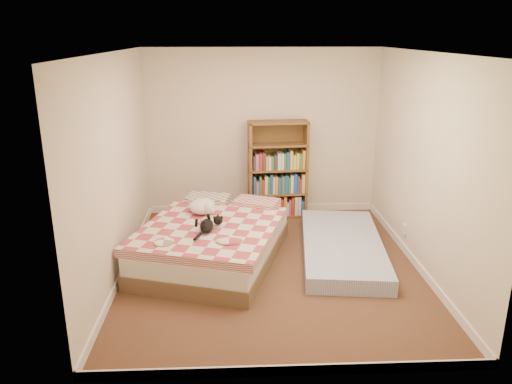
{
  "coord_description": "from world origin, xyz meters",
  "views": [
    {
      "loc": [
        -0.43,
        -5.43,
        2.7
      ],
      "look_at": [
        -0.17,
        0.3,
        0.86
      ],
      "focal_mm": 35.0,
      "sensor_mm": 36.0,
      "label": 1
    }
  ],
  "objects_px": {
    "black_cat": "(207,225)",
    "bookshelf": "(277,181)",
    "white_dog": "(203,207)",
    "floor_mattress": "(342,247)",
    "bed": "(214,240)"
  },
  "relations": [
    {
      "from": "floor_mattress",
      "to": "white_dog",
      "type": "xyz_separation_m",
      "value": [
        -1.76,
        0.22,
        0.49
      ]
    },
    {
      "from": "black_cat",
      "to": "white_dog",
      "type": "bearing_deg",
      "value": 139.29
    },
    {
      "from": "bed",
      "to": "white_dog",
      "type": "distance_m",
      "value": 0.46
    },
    {
      "from": "bed",
      "to": "bookshelf",
      "type": "height_order",
      "value": "bookshelf"
    },
    {
      "from": "bed",
      "to": "floor_mattress",
      "type": "bearing_deg",
      "value": 19.02
    },
    {
      "from": "black_cat",
      "to": "white_dog",
      "type": "height_order",
      "value": "white_dog"
    },
    {
      "from": "black_cat",
      "to": "bookshelf",
      "type": "bearing_deg",
      "value": 102.84
    },
    {
      "from": "floor_mattress",
      "to": "white_dog",
      "type": "height_order",
      "value": "white_dog"
    },
    {
      "from": "bookshelf",
      "to": "white_dog",
      "type": "relative_size",
      "value": 3.61
    },
    {
      "from": "black_cat",
      "to": "white_dog",
      "type": "relative_size",
      "value": 1.47
    },
    {
      "from": "bed",
      "to": "floor_mattress",
      "type": "relative_size",
      "value": 1.12
    },
    {
      "from": "bed",
      "to": "white_dog",
      "type": "height_order",
      "value": "white_dog"
    },
    {
      "from": "bookshelf",
      "to": "black_cat",
      "type": "distance_m",
      "value": 2.04
    },
    {
      "from": "bookshelf",
      "to": "floor_mattress",
      "type": "relative_size",
      "value": 0.68
    },
    {
      "from": "floor_mattress",
      "to": "black_cat",
      "type": "bearing_deg",
      "value": -162.24
    }
  ]
}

